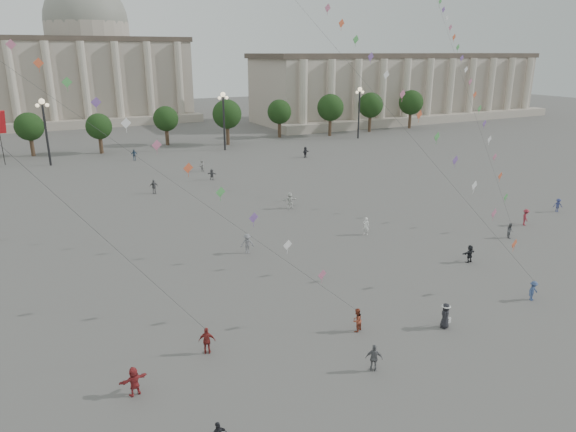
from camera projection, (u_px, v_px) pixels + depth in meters
name	position (u px, v px, depth m)	size (l,w,h in m)	color
ground	(398.00, 364.00, 30.36)	(360.00, 360.00, 0.00)	#514F4D
hall_east	(401.00, 87.00, 139.83)	(84.00, 26.22, 17.20)	#AB9F90
hall_central	(92.00, 65.00, 135.70)	(48.30, 34.30, 35.50)	#AB9F90
tree_row	(132.00, 121.00, 94.92)	(137.12, 5.12, 8.00)	#3C2C1E
lamp_post_mid_west	(44.00, 120.00, 81.06)	(2.00, 0.90, 10.65)	#262628
lamp_post_mid_east	(224.00, 110.00, 94.00)	(2.00, 0.90, 10.65)	#262628
lamp_post_far_east	(359.00, 103.00, 106.94)	(2.00, 0.90, 10.65)	#262628
person_crowd_0	(134.00, 155.00, 86.92)	(1.09, 0.45, 1.85)	#2F4A6B
person_crowd_3	(470.00, 254.00, 44.78)	(1.47, 0.47, 1.58)	black
person_crowd_4	(202.00, 166.00, 78.87)	(1.66, 0.53, 1.79)	#BAB9B6
person_crowd_6	(247.00, 244.00, 46.74)	(1.21, 0.69, 1.87)	slate
person_crowd_7	(290.00, 201.00, 60.10)	(1.81, 0.58, 1.95)	silver
person_crowd_8	(526.00, 217.00, 54.36)	(1.14, 0.66, 1.77)	maroon
person_crowd_9	(305.00, 152.00, 89.19)	(1.72, 0.55, 1.86)	black
person_crowd_12	(212.00, 174.00, 73.68)	(1.46, 0.47, 1.58)	#57575C
person_crowd_13	(366.00, 226.00, 51.53)	(0.67, 0.44, 1.83)	white
person_crowd_14	(558.00, 205.00, 58.92)	(1.02, 0.59, 1.58)	navy
person_crowd_16	(154.00, 187.00, 66.53)	(1.08, 0.45, 1.85)	#59585D
tourist_0	(207.00, 341.00, 31.16)	(1.02, 0.43, 1.74)	maroon
tourist_2	(134.00, 381.00, 27.38)	(1.55, 0.49, 1.67)	#9F2B2E
tourist_3	(374.00, 358.00, 29.47)	(0.97, 0.41, 1.66)	slate
kite_flyer_0	(357.00, 320.00, 33.67)	(0.79, 0.62, 1.63)	brown
kite_flyer_1	(533.00, 291.00, 37.91)	(0.98, 0.57, 1.52)	#354978
kite_flyer_2	(510.00, 230.00, 50.70)	(0.74, 0.58, 1.52)	slate
hat_person	(445.00, 315.00, 34.10)	(1.01, 0.98, 1.75)	black
kite_train_east	(458.00, 51.00, 65.54)	(17.69, 34.65, 49.54)	#3F3F3F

